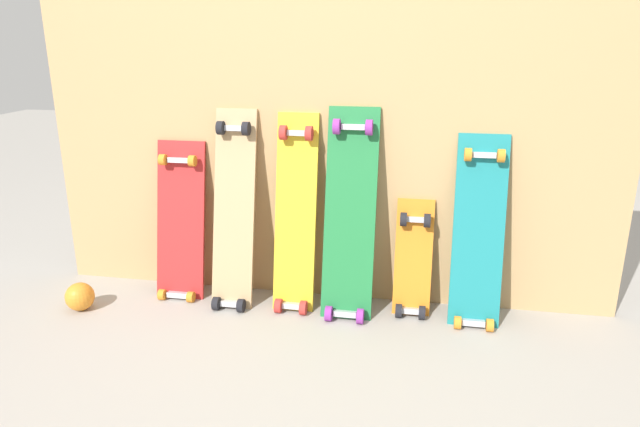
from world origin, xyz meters
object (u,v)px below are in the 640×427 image
object	(u,v)px
skateboard_green	(350,221)
skateboard_orange	(413,265)
skateboard_natural	(234,217)
skateboard_teal	(478,240)
skateboard_red	(180,228)
skateboard_yellow	(295,220)
rubber_ball	(80,297)

from	to	relation	value
skateboard_green	skateboard_orange	bearing A→B (deg)	7.80
skateboard_natural	skateboard_teal	distance (m)	1.08
skateboard_red	skateboard_yellow	size ratio (longest dim) A/B	0.86
skateboard_yellow	skateboard_teal	distance (m)	0.79
skateboard_teal	rubber_ball	bearing A→B (deg)	-172.05
skateboard_natural	skateboard_teal	xyz separation A→B (m)	(1.07, 0.01, -0.04)
skateboard_red	skateboard_orange	distance (m)	1.09
skateboard_red	skateboard_orange	size ratio (longest dim) A/B	1.40
skateboard_yellow	skateboard_orange	world-z (taller)	skateboard_yellow
skateboard_natural	skateboard_yellow	world-z (taller)	skateboard_natural
skateboard_green	rubber_ball	world-z (taller)	skateboard_green
skateboard_red	skateboard_yellow	xyz separation A→B (m)	(0.55, -0.02, 0.07)
rubber_ball	skateboard_natural	bearing A→B (deg)	19.31
skateboard_teal	skateboard_natural	bearing A→B (deg)	-179.45
skateboard_teal	skateboard_red	bearing A→B (deg)	179.24
skateboard_red	skateboard_natural	world-z (taller)	skateboard_natural
skateboard_natural	skateboard_orange	world-z (taller)	skateboard_natural
skateboard_natural	skateboard_orange	distance (m)	0.83
skateboard_red	skateboard_green	xyz separation A→B (m)	(0.80, -0.03, 0.09)
skateboard_green	rubber_ball	xyz separation A→B (m)	(-1.19, -0.23, -0.35)
skateboard_red	skateboard_green	bearing A→B (deg)	-2.40
skateboard_natural	skateboard_yellow	distance (m)	0.28
skateboard_teal	rubber_ball	size ratio (longest dim) A/B	6.80
skateboard_green	skateboard_orange	size ratio (longest dim) A/B	1.69
skateboard_natural	rubber_ball	bearing A→B (deg)	-160.69
skateboard_red	skateboard_natural	bearing A→B (deg)	-5.88
skateboard_orange	rubber_ball	bearing A→B (deg)	-169.78
skateboard_red	rubber_ball	size ratio (longest dim) A/B	6.24
skateboard_red	rubber_ball	distance (m)	0.54
skateboard_green	skateboard_yellow	bearing A→B (deg)	175.75
skateboard_yellow	skateboard_green	world-z (taller)	skateboard_green
rubber_ball	skateboard_green	bearing A→B (deg)	10.79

